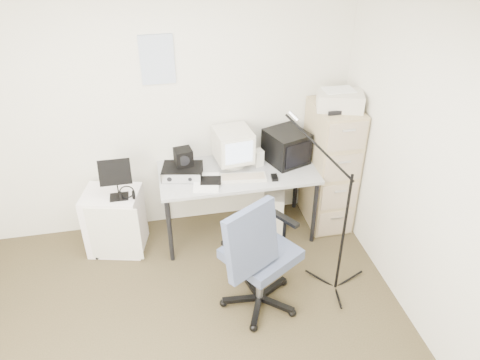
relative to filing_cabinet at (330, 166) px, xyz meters
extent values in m
cube|color=#362E1B|center=(-1.58, -1.48, -0.66)|extent=(3.60, 3.60, 0.01)
cube|color=white|center=(-1.58, -1.48, 1.85)|extent=(3.60, 3.60, 0.01)
cube|color=beige|center=(-1.58, 0.32, 0.60)|extent=(3.60, 0.02, 2.50)
cube|color=beige|center=(0.22, -1.48, 0.60)|extent=(0.02, 3.60, 2.50)
cube|color=white|center=(-1.60, 0.31, 1.10)|extent=(0.30, 0.02, 0.44)
cube|color=tan|center=(0.00, 0.00, 0.00)|extent=(0.40, 0.60, 1.30)
cube|color=beige|center=(0.00, -0.05, 0.73)|extent=(0.48, 0.39, 0.16)
cube|color=#AFAFAE|center=(-0.95, -0.03, -0.29)|extent=(1.50, 0.70, 0.73)
cube|color=beige|center=(-0.97, 0.10, 0.27)|extent=(0.38, 0.39, 0.37)
cube|color=black|center=(-0.45, 0.07, 0.24)|extent=(0.45, 0.47, 0.32)
cube|color=silver|center=(-0.74, 0.04, 0.16)|extent=(0.11, 0.11, 0.16)
cube|color=beige|center=(-0.93, -0.18, 0.09)|extent=(0.44, 0.20, 0.02)
cube|color=black|center=(-0.64, -0.24, 0.09)|extent=(0.07, 0.10, 0.03)
cube|color=black|center=(-1.47, -0.02, 0.13)|extent=(0.41, 0.33, 0.10)
cube|color=black|center=(-1.45, 0.03, 0.26)|extent=(0.18, 0.17, 0.16)
cube|color=white|center=(-1.27, -0.18, 0.09)|extent=(0.28, 0.35, 0.02)
cube|color=beige|center=(-0.55, 0.04, -0.44)|extent=(0.33, 0.50, 0.43)
cube|color=slate|center=(-0.96, -1.03, -0.08)|extent=(0.91, 0.91, 1.14)
cube|color=white|center=(-2.15, -0.03, -0.33)|extent=(0.59, 0.52, 0.63)
cube|color=black|center=(-2.07, -0.12, 0.19)|extent=(0.30, 0.20, 0.41)
torus|color=black|center=(-1.99, -0.15, 0.03)|extent=(0.18, 0.18, 0.03)
cylinder|color=black|center=(-0.25, -0.99, 0.12)|extent=(0.03, 0.03, 1.55)
camera|label=1|loc=(-1.69, -3.77, 2.41)|focal=35.00mm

